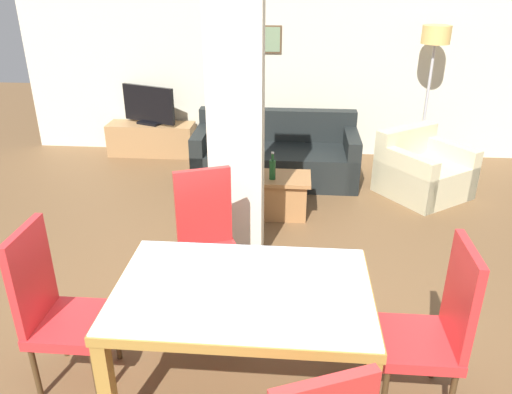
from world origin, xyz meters
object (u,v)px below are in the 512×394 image
at_px(dining_chair_head_left, 55,305).
at_px(coffee_table, 281,195).
at_px(sofa, 276,157).
at_px(dining_chair_far_left, 208,237).
at_px(armchair, 422,172).
at_px(bottle, 272,169).
at_px(tv_stand, 152,139).
at_px(floor_lamp, 434,49).
at_px(tv_screen, 149,106).
at_px(dining_table, 243,309).
at_px(dining_chair_head_right, 435,325).

distance_m(dining_chair_head_left, coffee_table, 2.86).
bearing_deg(dining_chair_head_left, sofa, 161.28).
bearing_deg(dining_chair_far_left, armchair, -155.33).
distance_m(sofa, bottle, 1.16).
height_order(tv_stand, floor_lamp, floor_lamp).
bearing_deg(tv_stand, armchair, -17.27).
bearing_deg(bottle, coffee_table, 37.70).
bearing_deg(dining_chair_far_left, tv_stand, -89.52).
relative_size(sofa, coffee_table, 3.26).
height_order(tv_stand, tv_screen, tv_screen).
xyz_separation_m(dining_chair_far_left, bottle, (0.42, 1.52, -0.01)).
height_order(dining_chair_far_left, tv_stand, dining_chair_far_left).
relative_size(dining_table, dining_chair_head_right, 1.38).
distance_m(dining_chair_far_left, tv_stand, 3.71).
xyz_separation_m(tv_stand, tv_screen, (0.00, -0.00, 0.49)).
bearing_deg(dining_chair_head_right, dining_table, 90.00).
xyz_separation_m(dining_table, armchair, (1.79, 3.22, -0.34)).
xyz_separation_m(dining_chair_head_right, tv_stand, (-2.92, 4.33, -0.35)).
relative_size(dining_chair_head_right, tv_screen, 1.38).
relative_size(coffee_table, tv_screen, 0.78).
relative_size(armchair, coffee_table, 1.92).
bearing_deg(coffee_table, tv_screen, 136.77).
xyz_separation_m(bottle, tv_stand, (-1.84, 1.89, -0.34)).
xyz_separation_m(dining_chair_far_left, tv_stand, (-1.42, 3.41, -0.35)).
xyz_separation_m(dining_chair_far_left, dining_chair_head_left, (-0.80, -0.92, 0.00)).
xyz_separation_m(tv_stand, floor_lamp, (3.76, -0.15, 1.33)).
height_order(bottle, tv_stand, bottle).
height_order(sofa, tv_stand, sofa).
bearing_deg(dining_chair_head_right, coffee_table, 21.37).
distance_m(sofa, coffee_table, 1.06).
relative_size(armchair, tv_screen, 1.50).
distance_m(dining_chair_head_left, tv_screen, 4.38).
height_order(dining_chair_head_left, dining_chair_head_right, same).
bearing_deg(armchair, bottle, -12.16).
xyz_separation_m(dining_table, sofa, (0.04, 3.56, -0.33)).
xyz_separation_m(dining_chair_far_left, dining_chair_head_right, (1.50, -0.92, 0.00)).
height_order(dining_table, tv_screen, tv_screen).
xyz_separation_m(armchair, coffee_table, (-1.64, -0.71, -0.04)).
relative_size(dining_table, dining_chair_head_left, 1.38).
bearing_deg(tv_stand, dining_chair_head_right, -56.03).
bearing_deg(coffee_table, dining_chair_head_left, -117.64).
xyz_separation_m(dining_chair_head_left, tv_screen, (-0.62, 4.33, 0.14)).
height_order(dining_chair_head_right, tv_screen, dining_chair_head_right).
xyz_separation_m(dining_table, dining_chair_head_left, (-1.17, 0.00, -0.04)).
xyz_separation_m(dining_chair_head_left, armchair, (2.96, 3.22, -0.30)).
height_order(dining_chair_far_left, tv_screen, dining_chair_far_left).
bearing_deg(tv_stand, sofa, -22.81).
distance_m(dining_table, coffee_table, 2.54).
xyz_separation_m(dining_chair_head_left, floor_lamp, (3.14, 4.18, 0.98)).
bearing_deg(tv_screen, dining_chair_head_right, 146.05).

